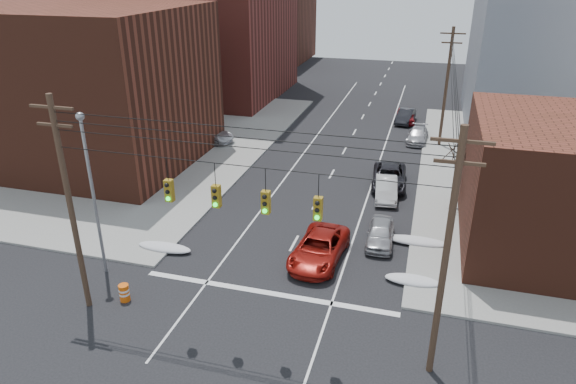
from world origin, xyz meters
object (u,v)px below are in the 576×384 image
Objects in this scene: red_pickup at (319,248)px; lot_car_c at (148,152)px; parked_car_e at (406,115)px; lot_car_d at (166,130)px; parked_car_b at (386,189)px; parked_car_f at (405,116)px; parked_car_d at (417,135)px; lot_car_b at (209,135)px; lot_car_a at (169,149)px; construction_barrel at (124,293)px; parked_car_c at (389,177)px; parked_car_a at (380,233)px.

red_pickup reaches higher than lot_car_c.
lot_car_d is at bearing -159.20° from parked_car_e.
parked_car_f is (0.00, 20.47, -0.00)m from parked_car_b.
parked_car_e is (2.88, 30.64, -0.03)m from red_pickup.
parked_car_b is at bearing -97.17° from parked_car_e.
parked_car_d is 24.96m from lot_car_d.
lot_car_b reaches higher than parked_car_b.
lot_car_c is at bearing -175.27° from lot_car_d.
lot_car_d is (-3.30, 5.54, -0.12)m from lot_car_a.
parked_car_b is 1.02× the size of lot_car_c.
lot_car_a is 0.93× the size of lot_car_b.
construction_barrel is (-11.72, -16.62, -0.25)m from parked_car_b.
parked_car_c is 19.46m from lot_car_a.
parked_car_b is (-0.37, 6.97, 0.03)m from parked_car_a.
construction_barrel is at bearing -100.18° from parked_car_f.
red_pickup is 30.77m from parked_car_e.
parked_car_f is at bearing 83.57° from parked_car_b.
lot_car_a is at bearing 173.59° from parked_car_c.
lot_car_c is 6.43m from lot_car_d.
red_pickup is 1.02× the size of parked_car_c.
lot_car_b is at bearing -0.71° from lot_car_a.
parked_car_a is at bearing -100.77° from lot_car_a.
construction_barrel is at bearing -134.01° from lot_car_c.
parked_car_f is (0.00, 18.20, -0.04)m from parked_car_c.
construction_barrel is at bearing -139.13° from red_pickup.
parked_car_e is (0.00, 20.67, 0.02)m from parked_car_b.
parked_car_c is 18.20m from parked_car_f.
parked_car_b reaches higher than lot_car_c.
parked_car_b is 20.34m from construction_barrel.
parked_car_b is 19.69m from lot_car_a.
lot_car_b reaches higher than construction_barrel.
parked_car_a is (3.25, 3.00, -0.09)m from red_pickup.
parked_car_e is at bearing -31.78° from lot_car_a.
parked_car_c reaches higher than lot_car_c.
lot_car_c is (-18.26, 12.33, -0.01)m from red_pickup.
parked_car_e is at bearing -71.76° from lot_car_d.
parked_car_d is 1.04× the size of lot_car_c.
parked_car_e reaches higher than construction_barrel.
lot_car_b is (-17.91, 5.89, 0.08)m from parked_car_c.
parked_car_e is 4.71× the size of construction_barrel.
lot_car_b reaches higher than parked_car_c.
parked_car_b reaches higher than construction_barrel.
parked_car_b reaches higher than parked_car_a.
parked_car_d reaches higher than construction_barrel.
lot_car_c is 21.19m from construction_barrel.
parked_car_d is at bearing 83.36° from red_pickup.
lot_car_c is 4.63× the size of construction_barrel.
lot_car_b is at bearing -152.25° from parked_car_e.
lot_car_b is (-15.03, 18.14, 0.06)m from red_pickup.
parked_car_c is 18.39m from parked_car_e.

